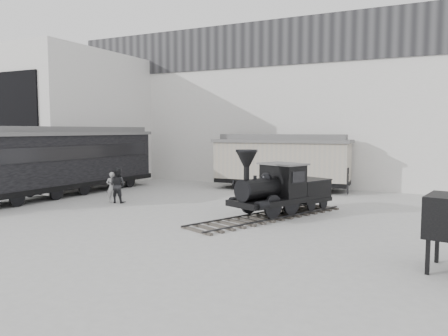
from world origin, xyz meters
The scene contains 8 objects.
ground centered at (0.00, 0.00, 0.00)m, with size 90.00×90.00×0.00m, color #9E9E9B.
north_wall centered at (0.00, 14.98, 5.55)m, with size 34.00×2.51×11.00m.
west_pavilion centered at (-14.50, 9.96, 4.49)m, with size 7.00×12.11×9.00m.
locomotive centered at (2.56, 3.98, 1.07)m, with size 4.89×8.23×2.90m.
boxcar centered at (0.02, 12.09, 1.84)m, with size 8.68×3.13×3.50m.
passenger_coach centered at (-10.63, 4.55, 2.02)m, with size 3.60×13.81×3.66m.
visitor_a centered at (-6.46, 3.74, 0.79)m, with size 0.58×0.38×1.59m, color #BCBCBC.
visitor_b centered at (-6.07, 3.71, 0.91)m, with size 0.89×0.69×1.83m, color #252628.
Camera 1 is at (8.60, -14.08, 3.77)m, focal length 35.00 mm.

